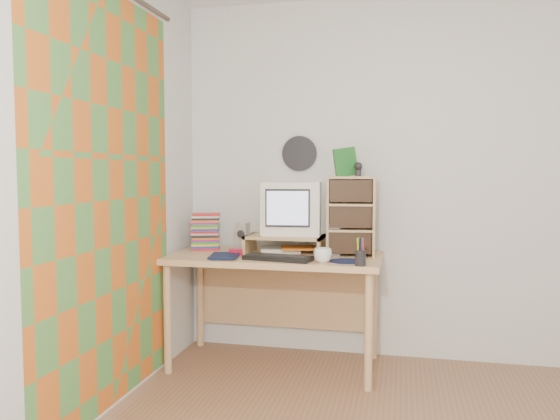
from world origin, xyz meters
The scene contains 20 objects.
back_wall centered at (0.00, 1.75, 1.25)m, with size 3.50×3.50×0.00m, color silver.
left_wall centered at (-1.75, 0.00, 1.25)m, with size 3.50×3.50×0.00m, color silver.
curtain centered at (-1.71, 0.48, 1.15)m, with size 2.20×2.20×0.00m, color #CA601C.
wall_disc centered at (-0.93, 1.73, 1.43)m, with size 0.25×0.25×0.02m, color black.
desk centered at (-1.03, 1.44, 0.62)m, with size 1.40×0.70×0.75m.
monitor_riser centered at (-0.98, 1.48, 0.84)m, with size 0.52×0.30×0.12m.
crt_monitor centered at (-0.94, 1.53, 1.05)m, with size 0.38×0.38×0.36m, color white.
speaker_left centered at (-1.26, 1.43, 0.85)m, with size 0.08×0.08×0.20m, color #A5A4A9.
speaker_right centered at (-0.64, 1.46, 0.85)m, with size 0.08×0.08×0.20m, color #A5A4A9.
keyboard centered at (-0.96, 1.16, 0.76)m, with size 0.43×0.14×0.03m, color black.
dvd_stack centered at (-1.56, 1.52, 0.89)m, with size 0.19×0.14×0.27m, color brown, non-canonical shape.
cd_rack centered at (-0.54, 1.46, 1.01)m, with size 0.31×0.17×0.52m, color tan.
mug centered at (-0.67, 1.14, 0.79)m, with size 0.11×0.11×0.09m, color white.
diary centered at (-1.40, 1.17, 0.77)m, with size 0.22×0.17×0.04m, color #0E1735.
mousepad centered at (-0.53, 1.21, 0.75)m, with size 0.21×0.21×0.00m, color #0F1133.
pen_cup centered at (-0.44, 1.07, 0.81)m, with size 0.06×0.06×0.13m, color black, non-canonical shape.
papers centered at (-0.97, 1.51, 0.77)m, with size 0.27×0.20×0.04m, color silver, non-canonical shape.
red_box centered at (-1.28, 1.30, 0.77)m, with size 0.08×0.05×0.04m, color red.
game_box centered at (-0.57, 1.46, 1.36)m, with size 0.14×0.03×0.18m, color #1B5E20.
webcam centered at (-0.49, 1.44, 1.32)m, with size 0.05×0.05×0.09m, color black, non-canonical shape.
Camera 1 is at (-0.21, -2.11, 1.30)m, focal length 35.00 mm.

